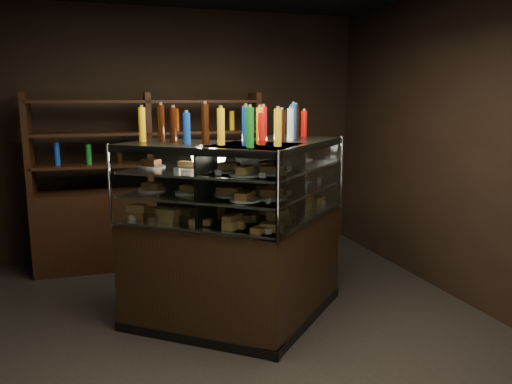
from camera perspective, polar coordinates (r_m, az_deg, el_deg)
ground at (r=4.28m, az=-5.26°, el=-16.29°), size 5.00×5.00×0.00m
room_shell at (r=3.81m, az=-5.77°, el=10.70°), size 5.02×5.02×3.01m
display_case at (r=4.35m, az=-1.45°, el=-8.26°), size 2.16×1.54×1.59m
food_display at (r=4.17m, az=-1.47°, el=0.55°), size 1.72×1.04×0.48m
bottles_top at (r=4.12m, az=-1.54°, el=7.64°), size 1.54×0.90×0.30m
potted_conifer at (r=4.75m, az=-0.75°, el=-8.34°), size 0.32×0.32×0.68m
back_shelving at (r=5.96m, az=-11.88°, el=-2.49°), size 2.59×0.48×2.00m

